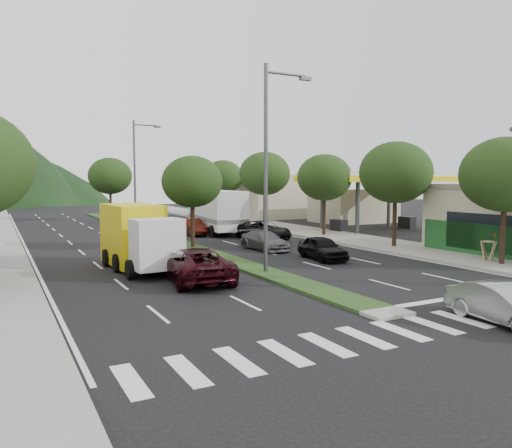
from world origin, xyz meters
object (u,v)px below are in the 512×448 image
streetlight_near (270,158)px  a_frame_sign (489,249)px  tree_med_near (192,182)px  motorhome (216,210)px  tree_r_b (396,173)px  sedan_silver (505,304)px  streetlight_mid (137,169)px  car_queue_d (263,230)px  car_queue_c (192,227)px  tree_r_d (265,174)px  car_queue_e (176,223)px  tree_r_a (505,175)px  car_queue_a (322,248)px  car_queue_b (265,241)px  box_truck (137,239)px  tree_r_e (223,177)px  tree_r_c (325,178)px  tree_med_far (110,176)px  suv_maroon (195,264)px

streetlight_near → a_frame_sign: 13.40m
tree_med_near → a_frame_sign: tree_med_near is taller
motorhome → tree_med_near: bearing=-114.9°
tree_r_b → sedan_silver: (-9.48, -15.00, -4.40)m
streetlight_mid → car_queue_d: bearing=-63.4°
tree_r_b → streetlight_near: streetlight_near is taller
streetlight_near → car_queue_c: 18.76m
streetlight_mid → tree_r_d: bearing=-14.3°
tree_r_d → tree_med_near: bearing=-135.0°
streetlight_near → streetlight_mid: (0.00, 25.00, 0.00)m
tree_med_near → car_queue_e: bearing=76.0°
sedan_silver → motorhome: motorhome is taller
streetlight_near → car_queue_e: size_ratio=2.88×
tree_r_a → car_queue_e: bearing=108.1°
a_frame_sign → car_queue_a: bearing=120.1°
tree_r_b → motorhome: (-6.50, 14.89, -3.10)m
car_queue_d → a_frame_sign: 16.27m
car_queue_b → car_queue_e: size_ratio=1.22×
sedan_silver → a_frame_sign: size_ratio=2.70×
car_queue_b → tree_r_b: bearing=-26.4°
box_truck → a_frame_sign: size_ratio=4.69×
car_queue_b → a_frame_sign: 13.23m
car_queue_c → tree_r_b: bearing=-56.5°
tree_r_d → motorhome: 7.90m
car_queue_d → a_frame_sign: size_ratio=3.61×
tree_r_a → tree_r_e: bearing=90.0°
streetlight_near → car_queue_e: streetlight_near is taller
tree_r_e → box_truck: bearing=-121.7°
tree_r_b → car_queue_b: 9.75m
sedan_silver → car_queue_e: bearing=94.7°
tree_r_a → motorhome: bearing=105.8°
streetlight_mid → car_queue_a: size_ratio=2.54×
tree_r_d → car_queue_a: 21.41m
tree_r_b → streetlight_near: bearing=-161.3°
tree_r_e → tree_r_a: bearing=-90.0°
streetlight_mid → car_queue_c: streetlight_mid is taller
streetlight_mid → car_queue_c: (2.69, -7.09, -4.90)m
tree_r_c → car_queue_c: (-9.11, 5.91, -4.07)m
car_queue_c → box_truck: (-8.07, -13.75, 0.86)m
streetlight_near → car_queue_b: bearing=62.8°
a_frame_sign → tree_r_d: bearing=66.0°
car_queue_b → car_queue_d: car_queue_d is taller
tree_med_far → car_queue_a: bearing=-81.6°
tree_r_b → car_queue_b: bearing=157.7°
tree_med_near → box_truck: 8.32m
tree_med_far → car_queue_e: bearing=-76.2°
tree_r_b → motorhome: tree_r_b is taller
tree_r_e → streetlight_mid: streetlight_mid is taller
tree_r_c → suv_maroon: 20.23m
car_queue_b → tree_r_e: bearing=67.9°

